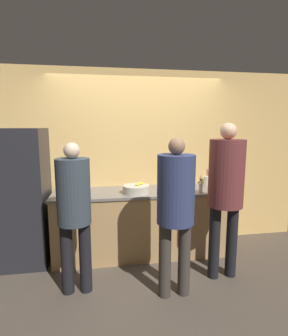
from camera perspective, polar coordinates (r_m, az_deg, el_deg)
The scene contains 13 objects.
ground_plane at distance 3.62m, azimuth 0.44°, elevation -20.58°, with size 14.00×14.00×0.00m, color #4C4238.
wall_back at distance 3.92m, azimuth -1.41°, elevation 1.83°, with size 5.20×0.06×2.60m.
counter at distance 3.79m, azimuth -0.61°, elevation -11.57°, with size 2.40×0.73×0.91m.
refrigerator at distance 3.78m, azimuth -25.68°, elevation -5.76°, with size 0.72×0.68×1.77m.
person_left at distance 2.85m, azimuth -14.99°, elevation -7.96°, with size 0.35×0.35×1.63m.
person_center at distance 2.71m, azimuth 6.90°, elevation -7.48°, with size 0.38×0.38×1.68m.
person_right at distance 3.15m, azimuth 17.37°, elevation -3.55°, with size 0.40×0.40×1.83m.
fruit_bowl at distance 3.49m, azimuth -1.75°, elevation -4.62°, with size 0.35×0.35×0.15m.
utensil_crock at distance 4.12m, azimuth 13.69°, elevation -2.57°, with size 0.13×0.13×0.24m.
bottle_amber at distance 3.55m, azimuth -16.72°, elevation -4.52°, with size 0.06×0.06×0.17m.
bottle_dark at distance 3.56m, azimuth 5.36°, elevation -3.71°, with size 0.06×0.06×0.24m.
bottle_clear at distance 3.60m, azimuth 12.23°, elevation -4.10°, with size 0.05×0.05×0.18m.
cup_black at distance 3.74m, azimuth 8.41°, elevation -3.88°, with size 0.09×0.09×0.10m.
Camera 1 is at (-0.54, -3.11, 1.78)m, focal length 28.00 mm.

